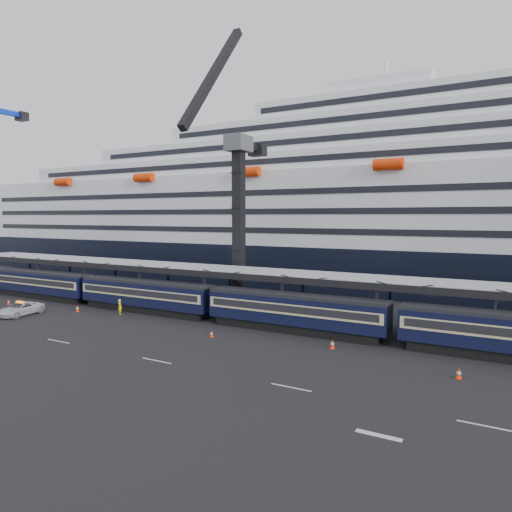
{
  "coord_description": "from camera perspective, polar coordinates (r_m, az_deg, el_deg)",
  "views": [
    {
      "loc": [
        10.61,
        -31.8,
        11.75
      ],
      "look_at": [
        -12.47,
        10.0,
        7.57
      ],
      "focal_mm": 32.0,
      "sensor_mm": 36.0,
      "label": 1
    }
  ],
  "objects": [
    {
      "name": "ground",
      "position": [
        35.53,
        10.19,
        -14.4
      ],
      "size": [
        260.0,
        260.0,
        0.0
      ],
      "primitive_type": "plane",
      "color": "black",
      "rests_on": "ground"
    },
    {
      "name": "lane_markings",
      "position": [
        29.16,
        22.85,
        -19.15
      ],
      "size": [
        111.0,
        4.27,
        0.02
      ],
      "color": "beige",
      "rests_on": "ground"
    },
    {
      "name": "train",
      "position": [
        45.52,
        8.72,
        -7.17
      ],
      "size": [
        133.05,
        3.0,
        4.05
      ],
      "color": "black",
      "rests_on": "ground"
    },
    {
      "name": "canopy",
      "position": [
        47.46,
        15.73,
        -3.06
      ],
      "size": [
        130.0,
        6.25,
        5.53
      ],
      "color": "#999CA1",
      "rests_on": "ground"
    },
    {
      "name": "cruise_ship",
      "position": [
        78.67,
        20.44,
        5.12
      ],
      "size": [
        214.09,
        28.84,
        34.0
      ],
      "color": "black",
      "rests_on": "ground"
    },
    {
      "name": "crane_dark_near",
      "position": [
        58.96,
        -2.38,
        5.17
      ],
      "size": [
        4.5,
        17.75,
        35.08
      ],
      "color": "#47494E",
      "rests_on": "ground"
    },
    {
      "name": "pickup_truck",
      "position": [
        61.33,
        -27.38,
        -5.89
      ],
      "size": [
        3.32,
        5.81,
        1.53
      ],
      "primitive_type": "imported",
      "rotation": [
        0.0,
        0.0,
        0.15
      ],
      "color": "silver",
      "rests_on": "ground"
    },
    {
      "name": "worker",
      "position": [
        57.38,
        -16.65,
        -6.09
      ],
      "size": [
        0.78,
        0.64,
        1.84
      ],
      "primitive_type": "imported",
      "rotation": [
        0.0,
        0.0,
        2.8
      ],
      "color": "#F4EF0C",
      "rests_on": "ground"
    },
    {
      "name": "traffic_cone_a",
      "position": [
        69.45,
        -28.54,
        -5.06
      ],
      "size": [
        0.35,
        0.35,
        0.71
      ],
      "color": "#F73407",
      "rests_on": "ground"
    },
    {
      "name": "traffic_cone_b",
      "position": [
        60.65,
        -21.43,
        -6.12
      ],
      "size": [
        0.42,
        0.42,
        0.85
      ],
      "color": "#F73407",
      "rests_on": "ground"
    },
    {
      "name": "traffic_cone_c",
      "position": [
        45.23,
        -5.58,
        -9.63
      ],
      "size": [
        0.35,
        0.35,
        0.69
      ],
      "color": "#F73407",
      "rests_on": "ground"
    },
    {
      "name": "traffic_cone_d",
      "position": [
        41.81,
        9.52,
        -10.78
      ],
      "size": [
        0.43,
        0.43,
        0.86
      ],
      "color": "#F73407",
      "rests_on": "ground"
    },
    {
      "name": "traffic_cone_e",
      "position": [
        37.12,
        24.03,
        -13.24
      ],
      "size": [
        0.41,
        0.41,
        0.83
      ],
      "color": "#F73407",
      "rests_on": "ground"
    }
  ]
}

